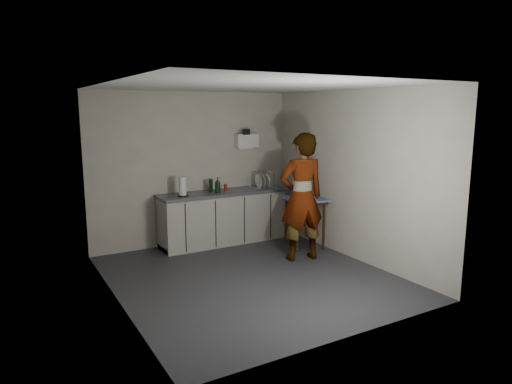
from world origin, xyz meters
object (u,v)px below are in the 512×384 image
side_table (305,204)px  soda_can (226,188)px  dark_bottle (211,185)px  soap_bottle (218,185)px  bakery_box (305,192)px  paper_towel (182,187)px  dish_rack (263,184)px  standing_man (302,197)px  kitchen_counter (223,219)px

side_table → soda_can: bearing=150.6°
dark_bottle → soap_bottle: bearing=-71.8°
side_table → bakery_box: 0.21m
paper_towel → bakery_box: 2.02m
soda_can → dish_rack: (0.73, -0.04, 0.01)m
dark_bottle → paper_towel: bearing=-167.7°
dark_bottle → paper_towel: size_ratio=0.71×
soap_bottle → bakery_box: bearing=-33.4°
standing_man → dark_bottle: size_ratio=8.72×
kitchen_counter → standing_man: (0.66, -1.42, 0.55)m
standing_man → soda_can: bearing=-58.6°
soda_can → paper_towel: (-0.81, -0.07, 0.09)m
soda_can → side_table: bearing=-41.3°
paper_towel → dish_rack: paper_towel is taller
soap_bottle → bakery_box: size_ratio=0.61×
kitchen_counter → bakery_box: bakery_box is taller
side_table → standing_man: (-0.44, -0.51, 0.25)m
side_table → bakery_box: bearing=-136.0°
soda_can → paper_towel: paper_towel is taller
standing_man → soda_can: size_ratio=16.14×
kitchen_counter → bakery_box: 1.51m
paper_towel → standing_man: bearing=-43.9°
paper_towel → dish_rack: (1.54, 0.03, -0.08)m
standing_man → bakery_box: 0.66m
bakery_box → side_table: bearing=43.0°
side_table → dark_bottle: dark_bottle is taller
kitchen_counter → dish_rack: 0.97m
soap_bottle → bakery_box: 1.47m
side_table → soda_can: size_ratio=6.90×
kitchen_counter → bakery_box: size_ratio=5.08×
kitchen_counter → bakery_box: bearing=-40.1°
soda_can → dish_rack: bearing=-2.9°
soda_can → dark_bottle: bearing=168.8°
dark_bottle → dish_rack: size_ratio=0.54×
standing_man → dish_rack: size_ratio=4.70×
soap_bottle → soda_can: (0.20, 0.11, -0.07)m
soap_bottle → soda_can: 0.24m
kitchen_counter → soda_can: (0.06, 0.01, 0.54)m
dark_bottle → paper_towel: 0.57m
side_table → dark_bottle: (-1.29, 0.96, 0.29)m
bakery_box → standing_man: bearing=-119.5°
dish_rack → bakery_box: bearing=-71.7°
side_table → dish_rack: size_ratio=2.01×
kitchen_counter → side_table: size_ratio=2.67×
soda_can → bakery_box: 1.38m
kitchen_counter → dark_bottle: size_ratio=9.95×
dark_bottle → paper_towel: paper_towel is taller
soap_bottle → paper_towel: bearing=176.3°
soap_bottle → bakery_box: bakery_box is taller
soap_bottle → side_table: bearing=-32.9°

